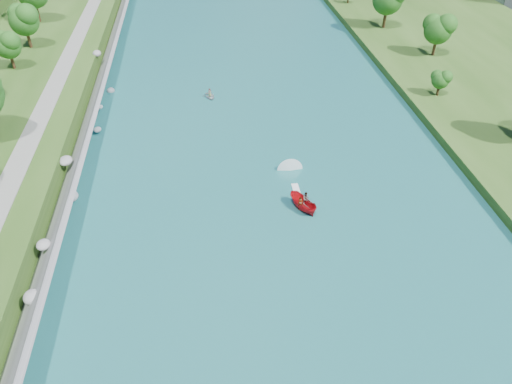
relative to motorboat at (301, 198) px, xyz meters
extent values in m
plane|color=#2D5119|center=(-3.65, -10.07, -0.90)|extent=(260.00, 260.00, 0.00)
cube|color=#1B6068|center=(-3.65, 9.93, -0.85)|extent=(55.00, 240.00, 0.10)
cube|color=slate|center=(-29.50, 9.93, 0.90)|extent=(3.54, 236.00, 4.05)
ellipsoid|color=gray|center=(-29.63, -14.15, 1.40)|extent=(1.61, 1.85, 1.26)
ellipsoid|color=gray|center=(-29.94, -7.00, 1.80)|extent=(1.50, 1.73, 0.93)
ellipsoid|color=gray|center=(-29.17, 3.88, 0.14)|extent=(1.79, 2.00, 1.25)
ellipsoid|color=gray|center=(-30.54, 9.83, 1.84)|extent=(1.76, 2.23, 1.00)
ellipsoid|color=gray|center=(-28.18, 21.59, -0.14)|extent=(1.19, 1.52, 0.67)
ellipsoid|color=gray|center=(-28.59, 28.54, 0.31)|extent=(0.98, 1.27, 0.56)
ellipsoid|color=gray|center=(-27.88, 36.92, -0.68)|extent=(1.41, 1.53, 1.04)
ellipsoid|color=gray|center=(-31.03, 47.02, 2.61)|extent=(1.60, 2.01, 1.15)
cube|color=gray|center=(-36.15, 9.93, 2.65)|extent=(3.00, 200.00, 0.10)
ellipsoid|color=#224813|center=(-44.92, 41.40, 6.64)|extent=(4.84, 4.84, 8.07)
ellipsoid|color=#224813|center=(-44.43, 52.01, 7.61)|extent=(6.01, 6.01, 10.01)
ellipsoid|color=#224813|center=(28.95, 25.27, 3.28)|extent=(3.21, 3.21, 5.35)
ellipsoid|color=#224813|center=(35.71, 43.04, 5.48)|extent=(5.85, 5.85, 9.75)
ellipsoid|color=#224813|center=(31.34, 60.67, 6.60)|extent=(7.19, 7.19, 11.99)
imported|color=red|center=(-0.02, -1.17, 0.09)|extent=(3.69, 4.87, 1.78)
imported|color=#66605B|center=(-0.42, -1.57, 0.44)|extent=(0.70, 0.51, 1.77)
imported|color=#66605B|center=(0.48, -0.67, 0.45)|extent=(0.96, 0.80, 1.79)
cube|color=white|center=(-0.02, 1.83, -0.77)|extent=(0.90, 5.00, 0.06)
imported|color=#9C9FA5|center=(-10.06, 32.11, -0.49)|extent=(2.80, 3.37, 0.60)
imported|color=#66605B|center=(-10.06, 32.11, 0.17)|extent=(0.75, 0.54, 1.44)
camera|label=1|loc=(-11.96, -49.48, 38.65)|focal=35.00mm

